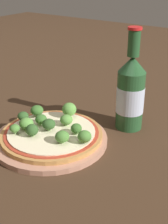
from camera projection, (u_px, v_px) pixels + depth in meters
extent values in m
plane|color=#3D2819|center=(40.00, 141.00, 0.73)|extent=(3.00, 3.00, 0.00)
cylinder|color=tan|center=(51.00, 139.00, 0.72)|extent=(0.26, 0.26, 0.01)
cylinder|color=#B77F42|center=(52.00, 134.00, 0.72)|extent=(0.24, 0.24, 0.01)
cylinder|color=#A83823|center=(52.00, 132.00, 0.72)|extent=(0.22, 0.22, 0.00)
cylinder|color=beige|center=(52.00, 132.00, 0.72)|extent=(0.20, 0.20, 0.00)
cylinder|color=#6B8E51|center=(23.00, 120.00, 0.75)|extent=(0.01, 0.01, 0.01)
ellipsoid|color=#2D5123|center=(23.00, 116.00, 0.75)|extent=(0.03, 0.03, 0.02)
cylinder|color=#6B8E51|center=(62.00, 141.00, 0.67)|extent=(0.01, 0.01, 0.01)
ellipsoid|color=#477A33|center=(62.00, 137.00, 0.67)|extent=(0.03, 0.03, 0.03)
cylinder|color=#6B8E51|center=(27.00, 128.00, 0.73)|extent=(0.01, 0.01, 0.01)
ellipsoid|color=#568E3D|center=(26.00, 123.00, 0.72)|extent=(0.03, 0.03, 0.03)
cylinder|color=#6B8E51|center=(37.00, 115.00, 0.78)|extent=(0.01, 0.01, 0.01)
ellipsoid|color=#386628|center=(37.00, 110.00, 0.77)|extent=(0.03, 0.03, 0.02)
cylinder|color=#6B8E51|center=(76.00, 132.00, 0.70)|extent=(0.01, 0.01, 0.01)
ellipsoid|color=#386628|center=(76.00, 128.00, 0.70)|extent=(0.03, 0.03, 0.02)
cylinder|color=#6B8E51|center=(66.00, 124.00, 0.74)|extent=(0.01, 0.01, 0.01)
ellipsoid|color=#568E3D|center=(66.00, 120.00, 0.74)|extent=(0.03, 0.03, 0.02)
cylinder|color=#6B8E51|center=(41.00, 123.00, 0.75)|extent=(0.01, 0.01, 0.01)
ellipsoid|color=#386628|center=(41.00, 119.00, 0.74)|extent=(0.03, 0.03, 0.02)
cylinder|color=#6B8E51|center=(84.00, 141.00, 0.67)|extent=(0.01, 0.01, 0.01)
ellipsoid|color=#477A33|center=(84.00, 136.00, 0.67)|extent=(0.03, 0.03, 0.03)
cylinder|color=#6B8E51|center=(49.00, 129.00, 0.72)|extent=(0.01, 0.01, 0.01)
ellipsoid|color=#2D5123|center=(49.00, 124.00, 0.71)|extent=(0.03, 0.03, 0.02)
cylinder|color=#6B8E51|center=(69.00, 115.00, 0.78)|extent=(0.01, 0.01, 0.01)
ellipsoid|color=#568E3D|center=(69.00, 109.00, 0.78)|extent=(0.04, 0.04, 0.03)
cylinder|color=#6B8E51|center=(15.00, 132.00, 0.71)|extent=(0.01, 0.01, 0.01)
ellipsoid|color=#477A33|center=(15.00, 128.00, 0.70)|extent=(0.02, 0.02, 0.02)
cylinder|color=#6B8E51|center=(32.00, 134.00, 0.70)|extent=(0.01, 0.01, 0.01)
ellipsoid|color=#2D5123|center=(32.00, 130.00, 0.69)|extent=(0.03, 0.03, 0.03)
cylinder|color=#234C28|center=(130.00, 100.00, 0.76)|extent=(0.07, 0.07, 0.15)
cylinder|color=#B2BCD1|center=(130.00, 99.00, 0.76)|extent=(0.07, 0.07, 0.07)
cone|color=#234C28|center=(133.00, 64.00, 0.72)|extent=(0.07, 0.07, 0.04)
cylinder|color=#234C28|center=(134.00, 43.00, 0.70)|extent=(0.03, 0.03, 0.06)
cylinder|color=red|center=(135.00, 28.00, 0.69)|extent=(0.03, 0.03, 0.01)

